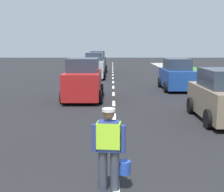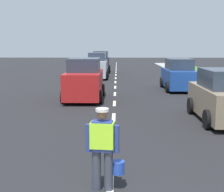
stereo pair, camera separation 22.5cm
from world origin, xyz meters
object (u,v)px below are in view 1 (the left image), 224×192
car_oncoming_third (97,63)px  car_oncoming_second (93,66)px  road_worker (109,145)px  car_parked_curbside (223,97)px  car_oncoming_lead (82,80)px  car_parked_far (175,75)px

car_oncoming_third → car_oncoming_second: 5.81m
road_worker → car_parked_curbside: car_parked_curbside is taller
car_oncoming_lead → car_parked_curbside: 7.47m
road_worker → car_oncoming_third: car_oncoming_third is taller
car_parked_far → car_oncoming_second: car_oncoming_second is taller
car_oncoming_lead → car_parked_far: size_ratio=1.03×
car_oncoming_second → road_worker: bearing=-86.0°
car_parked_far → car_oncoming_third: bearing=113.7°
car_oncoming_lead → car_oncoming_third: (0.01, 16.62, 0.02)m
road_worker → car_oncoming_second: car_oncoming_second is taller
car_oncoming_second → car_oncoming_lead: bearing=-90.0°
car_parked_far → car_oncoming_lead: bearing=-147.4°
car_oncoming_lead → car_parked_curbside: (5.82, -4.68, -0.10)m
car_parked_far → car_parked_curbside: size_ratio=0.99×
car_oncoming_third → car_parked_curbside: (5.81, -21.30, -0.12)m
car_parked_curbside → car_oncoming_third: bearing=105.3°
road_worker → car_oncoming_lead: car_oncoming_lead is taller
road_worker → car_oncoming_lead: (-1.49, 10.51, 0.09)m
car_oncoming_lead → car_parked_far: car_oncoming_lead is taller
car_oncoming_lead → car_oncoming_third: 16.62m
car_oncoming_lead → car_oncoming_second: size_ratio=0.93×
car_parked_far → car_parked_curbside: (0.11, -8.33, -0.02)m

